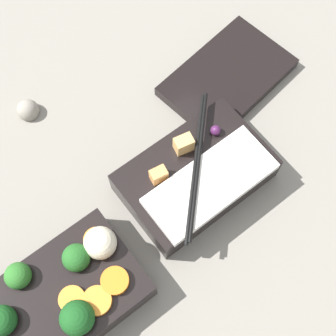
# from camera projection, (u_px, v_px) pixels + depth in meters

# --- Properties ---
(ground_plane) EXTENTS (3.00, 3.00, 0.00)m
(ground_plane) POSITION_uv_depth(u_px,v_px,m) (121.00, 235.00, 0.62)
(ground_plane) COLOR gray
(bento_tray_vegetable) EXTENTS (0.19, 0.12, 0.08)m
(bento_tray_vegetable) POSITION_uv_depth(u_px,v_px,m) (63.00, 296.00, 0.56)
(bento_tray_vegetable) COLOR black
(bento_tray_vegetable) RESTS_ON ground_plane
(bento_tray_rice) EXTENTS (0.19, 0.15, 0.07)m
(bento_tray_rice) POSITION_uv_depth(u_px,v_px,m) (198.00, 177.00, 0.62)
(bento_tray_rice) COLOR black
(bento_tray_rice) RESTS_ON ground_plane
(bento_lid) EXTENTS (0.20, 0.15, 0.02)m
(bento_lid) POSITION_uv_depth(u_px,v_px,m) (227.00, 77.00, 0.70)
(bento_lid) COLOR black
(bento_lid) RESTS_ON ground_plane
(pebble_1) EXTENTS (0.03, 0.03, 0.03)m
(pebble_1) POSITION_uv_depth(u_px,v_px,m) (26.00, 112.00, 0.68)
(pebble_1) COLOR gray
(pebble_1) RESTS_ON ground_plane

